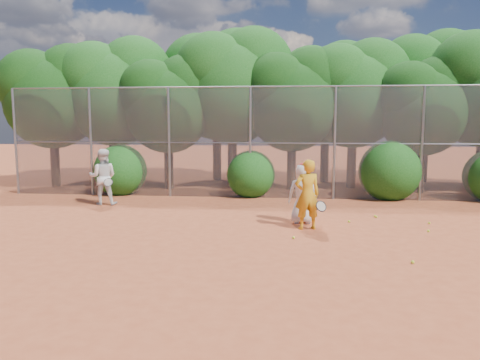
# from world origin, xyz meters

# --- Properties ---
(ground) EXTENTS (80.00, 80.00, 0.00)m
(ground) POSITION_xyz_m (0.00, 0.00, 0.00)
(ground) COLOR #A64625
(ground) RESTS_ON ground
(fence_back) EXTENTS (20.05, 0.09, 4.03)m
(fence_back) POSITION_xyz_m (-0.12, 6.00, 2.05)
(fence_back) COLOR gray
(fence_back) RESTS_ON ground
(tree_0) EXTENTS (4.38, 3.81, 6.00)m
(tree_0) POSITION_xyz_m (-9.44, 8.04, 3.93)
(tree_0) COLOR black
(tree_0) RESTS_ON ground
(tree_1) EXTENTS (4.64, 4.03, 6.35)m
(tree_1) POSITION_xyz_m (-6.94, 8.54, 4.16)
(tree_1) COLOR black
(tree_1) RESTS_ON ground
(tree_2) EXTENTS (3.99, 3.47, 5.47)m
(tree_2) POSITION_xyz_m (-4.45, 7.83, 3.58)
(tree_2) COLOR black
(tree_2) RESTS_ON ground
(tree_3) EXTENTS (4.89, 4.26, 6.70)m
(tree_3) POSITION_xyz_m (-1.94, 8.84, 4.40)
(tree_3) COLOR black
(tree_3) RESTS_ON ground
(tree_4) EXTENTS (4.19, 3.64, 5.73)m
(tree_4) POSITION_xyz_m (0.55, 8.24, 3.76)
(tree_4) COLOR black
(tree_4) RESTS_ON ground
(tree_5) EXTENTS (4.51, 3.92, 6.17)m
(tree_5) POSITION_xyz_m (3.06, 9.04, 4.05)
(tree_5) COLOR black
(tree_5) RESTS_ON ground
(tree_6) EXTENTS (3.86, 3.36, 5.29)m
(tree_6) POSITION_xyz_m (5.55, 8.03, 3.47)
(tree_6) COLOR black
(tree_6) RESTS_ON ground
(tree_9) EXTENTS (4.83, 4.20, 6.62)m
(tree_9) POSITION_xyz_m (-7.94, 10.84, 4.34)
(tree_9) COLOR black
(tree_9) RESTS_ON ground
(tree_10) EXTENTS (5.15, 4.48, 7.06)m
(tree_10) POSITION_xyz_m (-2.93, 11.05, 4.63)
(tree_10) COLOR black
(tree_10) RESTS_ON ground
(tree_11) EXTENTS (4.64, 4.03, 6.35)m
(tree_11) POSITION_xyz_m (2.06, 10.64, 4.16)
(tree_11) COLOR black
(tree_11) RESTS_ON ground
(tree_12) EXTENTS (5.02, 4.37, 6.88)m
(tree_12) POSITION_xyz_m (6.56, 11.24, 4.51)
(tree_12) COLOR black
(tree_12) RESTS_ON ground
(bush_0) EXTENTS (2.00, 2.00, 2.00)m
(bush_0) POSITION_xyz_m (-6.00, 6.30, 1.00)
(bush_0) COLOR #144A12
(bush_0) RESTS_ON ground
(bush_1) EXTENTS (1.80, 1.80, 1.80)m
(bush_1) POSITION_xyz_m (-1.00, 6.30, 0.90)
(bush_1) COLOR #144A12
(bush_1) RESTS_ON ground
(bush_2) EXTENTS (2.20, 2.20, 2.20)m
(bush_2) POSITION_xyz_m (4.00, 6.30, 1.10)
(bush_2) COLOR #144A12
(bush_2) RESTS_ON ground
(player_yellow) EXTENTS (0.90, 0.65, 1.82)m
(player_yellow) POSITION_xyz_m (0.89, 1.21, 0.91)
(player_yellow) COLOR gold
(player_yellow) RESTS_ON ground
(player_teen) EXTENTS (0.84, 0.57, 1.68)m
(player_teen) POSITION_xyz_m (0.80, 1.90, 0.83)
(player_teen) COLOR silver
(player_teen) RESTS_ON ground
(player_white) EXTENTS (1.02, 0.86, 1.87)m
(player_white) POSITION_xyz_m (-5.78, 4.06, 0.94)
(player_white) COLOR white
(player_white) RESTS_ON ground
(ball_0) EXTENTS (0.07, 0.07, 0.07)m
(ball_0) POSITION_xyz_m (2.09, 2.10, 0.03)
(ball_0) COLOR #CFF12B
(ball_0) RESTS_ON ground
(ball_1) EXTENTS (0.07, 0.07, 0.07)m
(ball_1) POSITION_xyz_m (2.94, 2.92, 0.03)
(ball_1) COLOR #CFF12B
(ball_1) RESTS_ON ground
(ball_2) EXTENTS (0.07, 0.07, 0.07)m
(ball_2) POSITION_xyz_m (2.88, -1.56, 0.03)
(ball_2) COLOR #CFF12B
(ball_2) RESTS_ON ground
(ball_3) EXTENTS (0.07, 0.07, 0.07)m
(ball_3) POSITION_xyz_m (3.95, 1.18, 0.03)
(ball_3) COLOR #CFF12B
(ball_3) RESTS_ON ground
(ball_4) EXTENTS (0.07, 0.07, 0.07)m
(ball_4) POSITION_xyz_m (0.54, 0.14, 0.03)
(ball_4) COLOR #CFF12B
(ball_4) RESTS_ON ground
(ball_5) EXTENTS (0.07, 0.07, 0.07)m
(ball_5) POSITION_xyz_m (2.96, 2.82, 0.03)
(ball_5) COLOR #CFF12B
(ball_5) RESTS_ON ground
(ball_6) EXTENTS (0.07, 0.07, 0.07)m
(ball_6) POSITION_xyz_m (4.25, 2.13, 0.03)
(ball_6) COLOR #CFF12B
(ball_6) RESTS_ON ground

